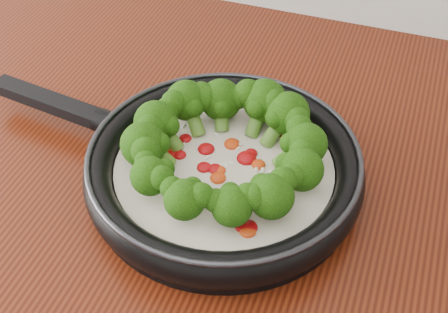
% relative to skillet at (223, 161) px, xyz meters
% --- Properties ---
extents(skillet, '(0.54, 0.38, 0.10)m').
position_rel_skillet_xyz_m(skillet, '(0.00, 0.00, 0.00)').
color(skillet, black).
rests_on(skillet, counter).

